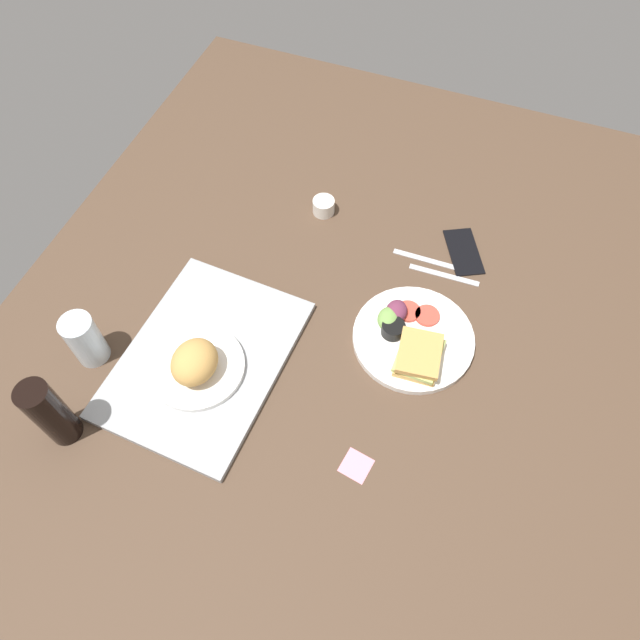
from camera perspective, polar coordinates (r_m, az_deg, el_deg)
ground_plane at (r=133.69cm, az=0.90°, el=-2.32°), size 190.00×150.00×3.00cm
serving_tray at (r=131.67cm, az=-11.10°, el=-3.68°), size 46.62×35.25×1.60cm
bread_plate_near at (r=126.77cm, az=-11.93°, el=-4.20°), size 20.59×20.59×8.87cm
plate_with_salad at (r=132.23cm, az=8.80°, el=-1.72°), size 27.13×27.13×5.40cm
drinking_glass at (r=134.54cm, az=-21.77°, el=-1.76°), size 7.00×7.00×13.06cm
soda_bottle at (r=125.55cm, az=-24.63°, el=-8.17°), size 6.40×6.40×18.73cm
espresso_cup at (r=153.90cm, az=0.35°, el=10.93°), size 5.60×5.60×4.00cm
fork at (r=145.21cm, az=11.90°, el=4.29°), size 1.99×17.04×0.50cm
knife at (r=147.19cm, az=10.70°, el=5.63°), size 1.75×19.02×0.50cm
cell_phone at (r=150.56cm, az=13.72°, el=6.47°), size 16.10×13.05×0.80cm
sticky_note at (r=120.74cm, az=3.51°, el=-13.86°), size 6.44×6.44×0.12cm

